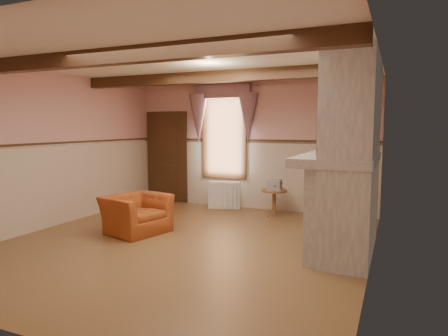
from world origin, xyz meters
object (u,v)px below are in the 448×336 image
at_px(bowl, 340,152).
at_px(armchair, 136,214).
at_px(oil_lamp, 345,143).
at_px(side_table, 274,203).
at_px(mantel_clock, 345,146).
at_px(radiator, 224,195).

bearing_deg(bowl, armchair, -173.24).
relative_size(armchair, oil_lamp, 3.57).
distance_m(armchair, side_table, 2.81).
height_order(side_table, bowl, bowl).
bearing_deg(mantel_clock, oil_lamp, 90.00).
xyz_separation_m(mantel_clock, oil_lamp, (0.00, 0.04, 0.04)).
distance_m(bowl, oil_lamp, 0.65).
distance_m(radiator, mantel_clock, 3.33).
xyz_separation_m(side_table, oil_lamp, (1.48, -1.10, 1.29)).
relative_size(side_table, bowl, 1.64).
xyz_separation_m(armchair, mantel_clock, (3.31, 1.00, 1.20)).
distance_m(armchair, oil_lamp, 3.68).
height_order(armchair, side_table, armchair).
xyz_separation_m(side_table, mantel_clock, (1.48, -1.14, 1.25)).
bearing_deg(armchair, oil_lamp, -57.94).
bearing_deg(oil_lamp, bowl, -90.00).
bearing_deg(side_table, oil_lamp, -36.57).
bearing_deg(bowl, oil_lamp, 90.00).
xyz_separation_m(armchair, radiator, (0.58, 2.47, -0.02)).
height_order(bowl, mantel_clock, mantel_clock).
distance_m(armchair, radiator, 2.53).
bearing_deg(armchair, side_table, -25.84).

